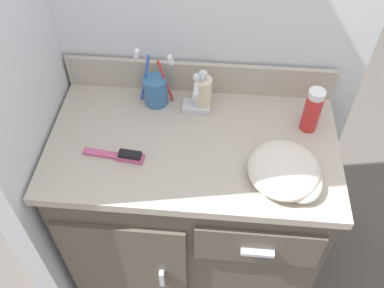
{
  "coord_description": "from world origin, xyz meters",
  "views": [
    {
      "loc": [
        0.07,
        -0.87,
        1.73
      ],
      "look_at": [
        0.0,
        -0.03,
        0.77
      ],
      "focal_mm": 40.0,
      "sensor_mm": 36.0,
      "label": 1
    }
  ],
  "objects_px": {
    "soap_dispenser": "(203,93)",
    "hairbrush": "(122,156)",
    "shaving_cream_can": "(312,110)",
    "toothbrush_cup": "(156,90)",
    "hand_towel": "(288,172)"
  },
  "relations": [
    {
      "from": "toothbrush_cup",
      "to": "shaving_cream_can",
      "type": "distance_m",
      "value": 0.5
    },
    {
      "from": "hand_towel",
      "to": "hairbrush",
      "type": "bearing_deg",
      "value": 175.68
    },
    {
      "from": "hand_towel",
      "to": "soap_dispenser",
      "type": "bearing_deg",
      "value": 133.06
    },
    {
      "from": "soap_dispenser",
      "to": "hand_towel",
      "type": "height_order",
      "value": "soap_dispenser"
    },
    {
      "from": "toothbrush_cup",
      "to": "shaving_cream_can",
      "type": "relative_size",
      "value": 1.33
    },
    {
      "from": "hairbrush",
      "to": "hand_towel",
      "type": "distance_m",
      "value": 0.48
    },
    {
      "from": "hairbrush",
      "to": "shaving_cream_can",
      "type": "bearing_deg",
      "value": 23.12
    },
    {
      "from": "toothbrush_cup",
      "to": "hand_towel",
      "type": "height_order",
      "value": "toothbrush_cup"
    },
    {
      "from": "toothbrush_cup",
      "to": "hand_towel",
      "type": "distance_m",
      "value": 0.5
    },
    {
      "from": "shaving_cream_can",
      "to": "hairbrush",
      "type": "xyz_separation_m",
      "value": [
        -0.56,
        -0.18,
        -0.06
      ]
    },
    {
      "from": "hairbrush",
      "to": "hand_towel",
      "type": "xyz_separation_m",
      "value": [
        0.48,
        -0.04,
        0.02
      ]
    },
    {
      "from": "soap_dispenser",
      "to": "hairbrush",
      "type": "distance_m",
      "value": 0.33
    },
    {
      "from": "toothbrush_cup",
      "to": "hairbrush",
      "type": "bearing_deg",
      "value": -105.16
    },
    {
      "from": "toothbrush_cup",
      "to": "hairbrush",
      "type": "xyz_separation_m",
      "value": [
        -0.07,
        -0.25,
        -0.04
      ]
    },
    {
      "from": "hand_towel",
      "to": "toothbrush_cup",
      "type": "bearing_deg",
      "value": 145.26
    }
  ]
}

